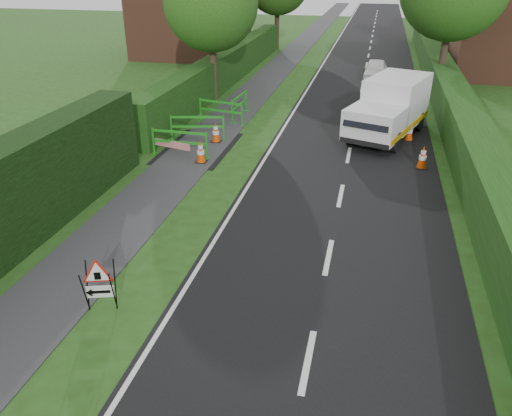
{
  "coord_description": "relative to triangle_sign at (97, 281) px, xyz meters",
  "views": [
    {
      "loc": [
        3.14,
        -5.63,
        6.33
      ],
      "look_at": [
        0.69,
        4.7,
        1.01
      ],
      "focal_mm": 35.0,
      "sensor_mm": 36.0,
      "label": 1
    }
  ],
  "objects": [
    {
      "name": "ground",
      "position": [
        1.74,
        -1.48,
        -0.7
      ],
      "size": [
        120.0,
        120.0,
        0.0
      ],
      "primitive_type": "plane",
      "color": "#244213",
      "rests_on": "ground"
    },
    {
      "name": "hedge_east",
      "position": [
        8.24,
        14.52,
        -0.7
      ],
      "size": [
        1.2,
        50.0,
        1.5
      ],
      "primitive_type": "cube",
      "color": "#14380F",
      "rests_on": "ground"
    },
    {
      "name": "works_van",
      "position": [
        5.56,
        12.64,
        0.47
      ],
      "size": [
        3.33,
        5.19,
        2.22
      ],
      "rotation": [
        0.0,
        0.0,
        -0.33
      ],
      "color": "silver",
      "rests_on": "ground"
    },
    {
      "name": "traffic_cone_0",
      "position": [
        6.7,
        9.37,
        -0.31
      ],
      "size": [
        0.38,
        0.38,
        0.79
      ],
      "color": "black",
      "rests_on": "ground"
    },
    {
      "name": "redwhite_plank",
      "position": [
        -1.85,
        8.48,
        -0.7
      ],
      "size": [
        1.46,
        0.42,
        0.25
      ],
      "primitive_type": "cube",
      "rotation": [
        0.0,
        0.0,
        -0.25
      ],
      "color": "red",
      "rests_on": "ground"
    },
    {
      "name": "hatchback_car",
      "position": [
        4.86,
        23.14,
        -0.15
      ],
      "size": [
        1.36,
        3.24,
        1.09
      ],
      "primitive_type": "imported",
      "rotation": [
        0.0,
        0.0,
        -0.02
      ],
      "color": "white",
      "rests_on": "ground"
    },
    {
      "name": "traffic_cone_2",
      "position": [
        6.81,
        14.86,
        -0.31
      ],
      "size": [
        0.38,
        0.38,
        0.79
      ],
      "color": "black",
      "rests_on": "ground"
    },
    {
      "name": "traffic_cone_1",
      "position": [
        6.37,
        12.25,
        -0.31
      ],
      "size": [
        0.38,
        0.38,
        0.79
      ],
      "color": "black",
      "rests_on": "ground"
    },
    {
      "name": "traffic_cone_3",
      "position": [
        -0.69,
        8.16,
        -0.31
      ],
      "size": [
        0.38,
        0.38,
        0.79
      ],
      "color": "black",
      "rests_on": "ground"
    },
    {
      "name": "house_west",
      "position": [
        -8.26,
        28.52,
        2.2
      ],
      "size": [
        7.5,
        7.4,
        7.88
      ],
      "color": "brown",
      "rests_on": "ground"
    },
    {
      "name": "road_surface",
      "position": [
        4.24,
        33.52,
        -0.7
      ],
      "size": [
        6.0,
        90.0,
        0.02
      ],
      "primitive_type": "cube",
      "color": "black",
      "rests_on": "ground"
    },
    {
      "name": "ped_barrier_1",
      "position": [
        -1.58,
        10.38,
        -0.07
      ],
      "size": [
        2.09,
        0.8,
        1.0
      ],
      "rotation": [
        0.0,
        0.0,
        0.23
      ],
      "color": "#1B8C19",
      "rests_on": "ground"
    },
    {
      "name": "tree_nw",
      "position": [
        -2.86,
        16.52,
        3.78
      ],
      "size": [
        4.4,
        4.4,
        6.7
      ],
      "color": "#2D2116",
      "rests_on": "ground"
    },
    {
      "name": "ped_barrier_3",
      "position": [
        -0.82,
        13.79,
        -0.07
      ],
      "size": [
        0.46,
        2.08,
        1.0
      ],
      "rotation": [
        0.0,
        0.0,
        1.52
      ],
      "color": "#1B8C19",
      "rests_on": "ground"
    },
    {
      "name": "traffic_cone_4",
      "position": [
        -0.83,
        10.34,
        -0.31
      ],
      "size": [
        0.38,
        0.38,
        0.79
      ],
      "color": "black",
      "rests_on": "ground"
    },
    {
      "name": "footpath",
      "position": [
        -1.26,
        33.52,
        -0.69
      ],
      "size": [
        2.0,
        90.0,
        0.02
      ],
      "primitive_type": "cube",
      "color": "#2D2D30",
      "rests_on": "ground"
    },
    {
      "name": "ped_barrier_0",
      "position": [
        -1.57,
        8.49,
        -0.07
      ],
      "size": [
        2.07,
        0.39,
        1.0
      ],
      "rotation": [
        0.0,
        0.0,
        -0.02
      ],
      "color": "#1B8C19",
      "rests_on": "ground"
    },
    {
      "name": "triangle_sign",
      "position": [
        0.0,
        0.0,
        0.0
      ],
      "size": [
        0.87,
        0.87,
        1.01
      ],
      "rotation": [
        0.0,
        0.0,
        0.32
      ],
      "color": "black",
      "rests_on": "ground"
    },
    {
      "name": "ped_barrier_2",
      "position": [
        -1.35,
        12.7,
        -0.07
      ],
      "size": [
        2.09,
        0.75,
        1.0
      ],
      "rotation": [
        0.0,
        0.0,
        -0.2
      ],
      "color": "#1B8C19",
      "rests_on": "ground"
    },
    {
      "name": "hedge_west_far",
      "position": [
        -3.26,
        20.52,
        -0.7
      ],
      "size": [
        1.0,
        24.0,
        1.8
      ],
      "primitive_type": "cube",
      "color": "#14380F",
      "rests_on": "ground"
    },
    {
      "name": "house_east_b",
      "position": [
        13.74,
        40.52,
        2.2
      ],
      "size": [
        7.5,
        7.4,
        7.88
      ],
      "color": "brown",
      "rests_on": "ground"
    }
  ]
}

